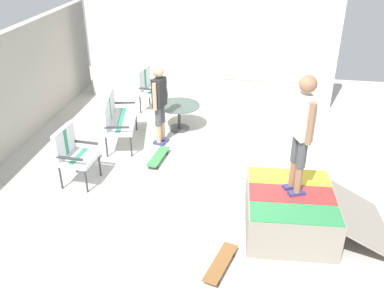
{
  "coord_description": "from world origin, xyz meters",
  "views": [
    {
      "loc": [
        -6.22,
        -0.8,
        4.11
      ],
      "look_at": [
        0.1,
        0.28,
        0.7
      ],
      "focal_mm": 39.73,
      "sensor_mm": 36.0,
      "label": 1
    }
  ],
  "objects": [
    {
      "name": "skateboard_spare",
      "position": [
        -2.0,
        -0.47,
        0.08
      ],
      "size": [
        0.82,
        0.41,
        0.1
      ],
      "color": "brown",
      "rests_on": "ground_plane"
    },
    {
      "name": "person_skater",
      "position": [
        -0.96,
        -1.39,
        1.66
      ],
      "size": [
        0.45,
        0.33,
        1.75
      ],
      "color": "navy",
      "rests_on": "skate_ramp"
    },
    {
      "name": "person_watching",
      "position": [
        1.35,
        1.14,
        0.95
      ],
      "size": [
        0.47,
        0.3,
        1.64
      ],
      "color": "navy",
      "rests_on": "ground_plane"
    },
    {
      "name": "patio_chair_by_wall",
      "position": [
        -0.32,
        2.28,
        0.61
      ],
      "size": [
        0.66,
        0.59,
        1.02
      ],
      "color": "#38383D",
      "rests_on": "ground_plane"
    },
    {
      "name": "patio_table",
      "position": [
        2.05,
        0.89,
        0.4
      ],
      "size": [
        0.9,
        0.9,
        0.57
      ],
      "color": "#38383D",
      "rests_on": "ground_plane"
    },
    {
      "name": "ground_plane",
      "position": [
        0.0,
        0.0,
        -0.05
      ],
      "size": [
        12.0,
        12.0,
        0.1
      ],
      "primitive_type": "cube",
      "color": "beige"
    },
    {
      "name": "patio_chair_near_house",
      "position": [
        3.0,
        1.8,
        0.61
      ],
      "size": [
        0.7,
        0.64,
        1.02
      ],
      "color": "#38383D",
      "rests_on": "ground_plane"
    },
    {
      "name": "skate_ramp",
      "position": [
        -1.02,
        -1.4,
        0.31
      ],
      "size": [
        1.52,
        2.17,
        0.63
      ],
      "color": "gray",
      "rests_on": "ground_plane"
    },
    {
      "name": "patio_bench",
      "position": [
        1.2,
        2.03,
        0.62
      ],
      "size": [
        1.33,
        0.79,
        1.02
      ],
      "color": "#38383D",
      "rests_on": "ground_plane"
    },
    {
      "name": "house_facade",
      "position": [
        3.8,
        0.49,
        1.37
      ],
      "size": [
        0.23,
        6.0,
        2.75
      ],
      "color": "silver",
      "rests_on": "ground_plane"
    },
    {
      "name": "skateboard_by_bench",
      "position": [
        0.62,
        1.02,
        0.08
      ],
      "size": [
        0.82,
        0.29,
        0.1
      ],
      "color": "#3F8C4C",
      "rests_on": "ground_plane"
    }
  ]
}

